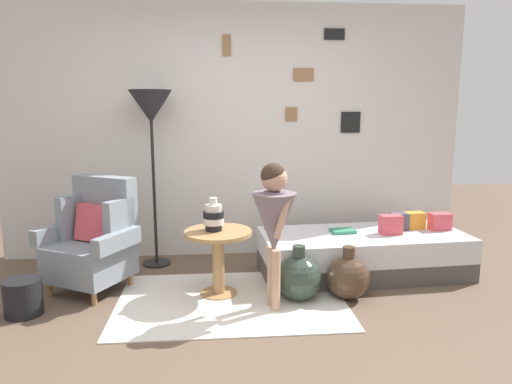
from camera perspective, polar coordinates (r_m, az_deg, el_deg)
name	(u,v)px	position (r m, az deg, el deg)	size (l,w,h in m)	color
ground_plane	(246,340)	(3.32, -1.21, -17.71)	(12.00, 12.00, 0.00)	brown
gallery_wall	(234,133)	(4.88, -2.77, 7.32)	(4.80, 0.12, 2.60)	silver
rug	(231,300)	(3.89, -3.06, -13.20)	(1.84, 1.26, 0.01)	silver
armchair	(94,239)	(4.25, -19.30, -5.54)	(0.90, 0.83, 0.97)	#9E7042
daybed	(363,254)	(4.52, 13.00, -7.41)	(1.95, 0.93, 0.40)	#4C4742
pillow_head	(440,222)	(4.79, 21.71, -3.40)	(0.20, 0.12, 0.16)	#D64C56
pillow_mid	(414,220)	(4.76, 18.93, -3.32)	(0.18, 0.12, 0.16)	orange
pillow_back	(399,221)	(4.68, 17.22, -3.46)	(0.16, 0.12, 0.16)	#474C56
pillow_extra	(391,225)	(4.48, 16.26, -3.88)	(0.19, 0.12, 0.18)	#D64C56
side_table	(218,249)	(3.90, -4.68, -7.04)	(0.56, 0.56, 0.56)	tan
vase_striped	(214,217)	(3.83, -5.26, -3.08)	(0.17, 0.17, 0.28)	black
floor_lamp	(151,113)	(4.59, -12.82, 9.45)	(0.41, 0.41, 1.73)	black
person_child	(274,217)	(3.53, 2.23, -3.08)	(0.34, 0.34, 1.16)	tan
book_on_daybed	(343,231)	(4.45, 10.62, -4.75)	(0.22, 0.16, 0.03)	#348764
demijohn_near	(298,277)	(3.87, 5.25, -10.42)	(0.37, 0.37, 0.46)	#2D3D33
demijohn_far	(348,277)	(3.96, 11.25, -10.23)	(0.36, 0.36, 0.44)	#473323
magazine_basket	(23,297)	(4.02, -26.77, -11.49)	(0.28, 0.28, 0.28)	black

